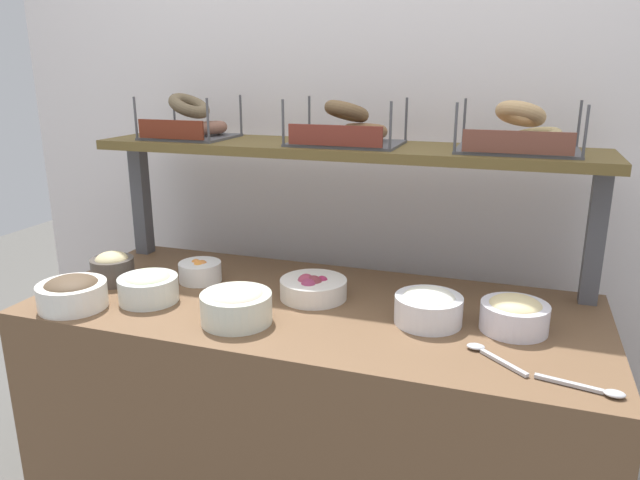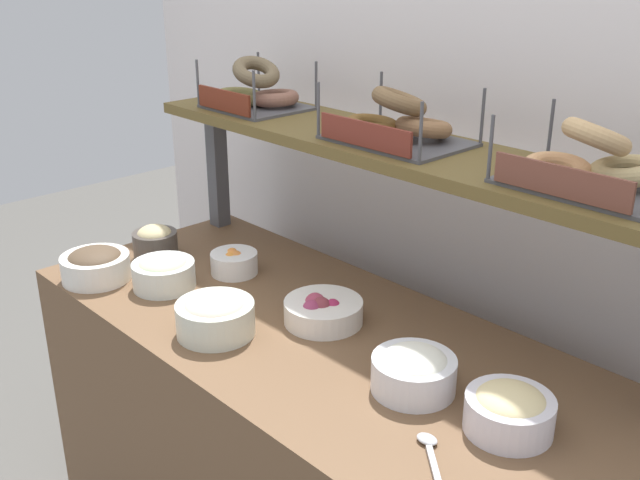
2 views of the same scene
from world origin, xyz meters
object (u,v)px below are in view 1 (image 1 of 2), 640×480
at_px(bowl_scallion_spread, 148,286).
at_px(bagel_basket_cinnamon_raisin, 345,129).
at_px(bowl_potato_salad, 236,304).
at_px(bagel_basket_sesame, 518,135).
at_px(bowl_egg_salad, 515,313).
at_px(bagel_basket_poppy, 189,124).
at_px(bowl_hummus, 113,268).
at_px(serving_spoon_near_plate, 488,353).
at_px(bowl_beet_salad, 313,288).
at_px(serving_spoon_by_edge, 594,389).
at_px(bowl_fruit_salad, 200,271).
at_px(bowl_cream_cheese, 429,306).
at_px(bowl_chocolate_spread, 72,292).

relative_size(bowl_scallion_spread, bagel_basket_cinnamon_raisin, 0.51).
xyz_separation_m(bowl_potato_salad, bagel_basket_sesame, (0.67, 0.45, 0.43)).
bearing_deg(bagel_basket_sesame, bowl_scallion_spread, -157.80).
height_order(bowl_egg_salad, bowl_potato_salad, bowl_potato_salad).
height_order(bowl_scallion_spread, bagel_basket_poppy, bagel_basket_poppy).
height_order(bowl_hummus, serving_spoon_near_plate, bowl_hummus).
height_order(bowl_scallion_spread, bagel_basket_cinnamon_raisin, bagel_basket_cinnamon_raisin).
height_order(bowl_beet_salad, bowl_egg_salad, bowl_egg_salad).
height_order(serving_spoon_near_plate, serving_spoon_by_edge, same).
bearing_deg(bowl_potato_salad, serving_spoon_near_plate, 1.25).
relative_size(bowl_beet_salad, serving_spoon_by_edge, 1.10).
bearing_deg(bagel_basket_poppy, serving_spoon_near_plate, -22.82).
bearing_deg(bowl_scallion_spread, bowl_potato_salad, -9.31).
relative_size(bowl_hummus, serving_spoon_by_edge, 0.74).
bearing_deg(bowl_potato_salad, bowl_fruit_salad, 135.60).
relative_size(serving_spoon_near_plate, bagel_basket_sesame, 0.43).
height_order(bowl_fruit_salad, serving_spoon_by_edge, bowl_fruit_salad).
relative_size(serving_spoon_by_edge, bagel_basket_poppy, 0.63).
height_order(bowl_fruit_salad, bagel_basket_cinnamon_raisin, bagel_basket_cinnamon_raisin).
bearing_deg(bagel_basket_cinnamon_raisin, bowl_beet_salad, -97.26).
bearing_deg(bowl_potato_salad, bagel_basket_sesame, 33.95).
xyz_separation_m(bowl_scallion_spread, bowl_hummus, (-0.20, 0.10, 0.00)).
distance_m(bowl_hummus, bowl_cream_cheese, 1.00).
bearing_deg(bagel_basket_cinnamon_raisin, serving_spoon_near_plate, -41.80).
relative_size(bowl_scallion_spread, serving_spoon_near_plate, 1.18).
relative_size(bowl_scallion_spread, bowl_chocolate_spread, 0.90).
relative_size(bowl_chocolate_spread, bagel_basket_cinnamon_raisin, 0.57).
distance_m(bowl_fruit_salad, bagel_basket_sesame, 1.05).
relative_size(bowl_scallion_spread, bowl_hummus, 1.29).
bearing_deg(bowl_cream_cheese, bagel_basket_cinnamon_raisin, 138.05).
bearing_deg(bowl_scallion_spread, bowl_fruit_salad, 74.08).
distance_m(serving_spoon_by_edge, bagel_basket_cinnamon_raisin, 1.00).
relative_size(bowl_scallion_spread, bowl_cream_cheese, 0.95).
distance_m(bowl_cream_cheese, serving_spoon_by_edge, 0.46).
bearing_deg(bowl_beet_salad, bowl_egg_salad, -3.81).
xyz_separation_m(bagel_basket_poppy, bagel_basket_cinnamon_raisin, (0.55, 0.00, -0.00)).
relative_size(bowl_egg_salad, serving_spoon_by_edge, 0.97).
bearing_deg(bagel_basket_cinnamon_raisin, bowl_fruit_salad, -154.40).
relative_size(bowl_chocolate_spread, bowl_fruit_salad, 1.41).
bearing_deg(bowl_scallion_spread, bowl_chocolate_spread, -147.63).
xyz_separation_m(bowl_beet_salad, bagel_basket_sesame, (0.53, 0.22, 0.44)).
bearing_deg(bagel_basket_sesame, bowl_hummus, -165.49).
xyz_separation_m(bowl_potato_salad, bagel_basket_poppy, (-0.38, 0.45, 0.43)).
bearing_deg(bowl_potato_salad, bowl_cream_cheese, 18.18).
height_order(bowl_beet_salad, bowl_fruit_salad, bowl_beet_salad).
relative_size(bowl_hummus, bagel_basket_sesame, 0.40).
bearing_deg(bagel_basket_sesame, bowl_potato_salad, -146.05).
distance_m(bowl_beet_salad, bagel_basket_cinnamon_raisin, 0.50).
xyz_separation_m(bowl_egg_salad, bowl_cream_cheese, (-0.22, -0.03, 0.00)).
distance_m(bowl_cream_cheese, bagel_basket_poppy, 1.01).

